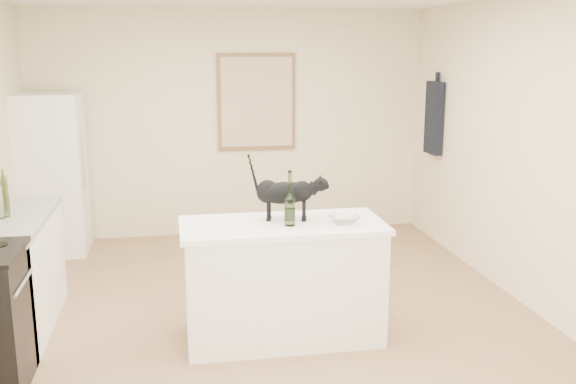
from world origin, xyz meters
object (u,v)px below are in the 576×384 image
(black_cat, at_px, (285,196))
(wine_bottle, at_px, (290,202))
(glass_bowl, at_px, (344,220))
(fridge, at_px, (51,174))

(black_cat, relative_size, wine_bottle, 1.48)
(black_cat, height_order, glass_bowl, black_cat)
(fridge, xyz_separation_m, wine_bottle, (2.09, -2.63, 0.23))
(fridge, distance_m, black_cat, 3.24)
(fridge, bearing_deg, glass_bowl, -46.64)
(fridge, relative_size, glass_bowl, 7.62)
(fridge, bearing_deg, wine_bottle, -51.53)
(wine_bottle, bearing_deg, fridge, 128.47)
(glass_bowl, bearing_deg, black_cat, 156.64)
(wine_bottle, bearing_deg, glass_bowl, -1.04)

